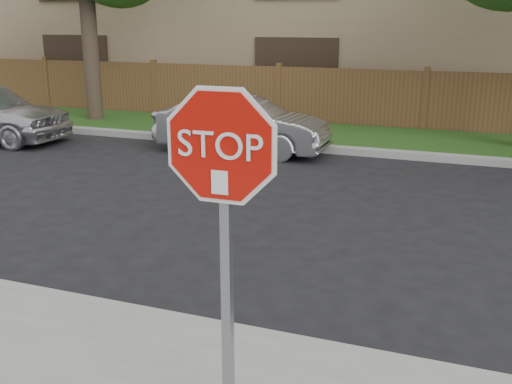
% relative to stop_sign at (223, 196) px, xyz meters
% --- Properties ---
extents(ground, '(90.00, 90.00, 0.00)m').
position_rel_stop_sign_xyz_m(ground, '(0.05, 1.48, -1.83)').
color(ground, black).
rests_on(ground, ground).
extents(far_curb, '(70.00, 0.30, 0.15)m').
position_rel_stop_sign_xyz_m(far_curb, '(0.05, 9.63, -1.75)').
color(far_curb, gray).
rests_on(far_curb, ground).
extents(grass_strip, '(70.00, 3.00, 0.12)m').
position_rel_stop_sign_xyz_m(grass_strip, '(0.05, 11.28, -1.77)').
color(grass_strip, '#1E4714').
rests_on(grass_strip, ground).
extents(fence, '(70.00, 0.12, 1.60)m').
position_rel_stop_sign_xyz_m(fence, '(0.05, 12.88, -1.03)').
color(fence, brown).
rests_on(fence, ground).
extents(stop_sign, '(1.01, 0.13, 2.55)m').
position_rel_stop_sign_xyz_m(stop_sign, '(0.00, 0.00, 0.00)').
color(stop_sign, gray).
rests_on(stop_sign, sidewalk_near).
extents(sedan_left, '(3.85, 1.39, 1.26)m').
position_rel_stop_sign_xyz_m(sedan_left, '(-3.49, 8.95, -1.20)').
color(sedan_left, '#A1A0A5').
rests_on(sedan_left, ground).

